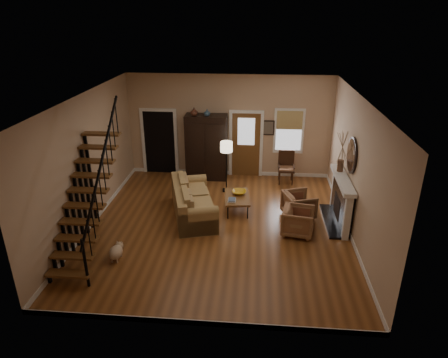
# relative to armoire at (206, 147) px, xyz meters

# --- Properties ---
(room) EXTENTS (7.00, 7.33, 3.30)m
(room) POSITION_rel_armoire_xyz_m (0.29, -1.39, 0.46)
(room) COLOR brown
(room) RESTS_ON ground
(staircase) EXTENTS (0.94, 2.80, 3.20)m
(staircase) POSITION_rel_armoire_xyz_m (-2.08, -4.45, 0.55)
(staircase) COLOR brown
(staircase) RESTS_ON ground
(fireplace) EXTENTS (0.33, 1.95, 2.30)m
(fireplace) POSITION_rel_armoire_xyz_m (3.83, -2.65, -0.31)
(fireplace) COLOR black
(fireplace) RESTS_ON ground
(armoire) EXTENTS (1.30, 0.60, 2.10)m
(armoire) POSITION_rel_armoire_xyz_m (0.00, 0.00, 0.00)
(armoire) COLOR black
(armoire) RESTS_ON ground
(vase_a) EXTENTS (0.24, 0.24, 0.25)m
(vase_a) POSITION_rel_armoire_xyz_m (-0.35, -0.10, 1.17)
(vase_a) COLOR #4C2619
(vase_a) RESTS_ON armoire
(vase_b) EXTENTS (0.20, 0.20, 0.21)m
(vase_b) POSITION_rel_armoire_xyz_m (0.05, -0.10, 1.16)
(vase_b) COLOR #334C60
(vase_b) RESTS_ON armoire
(sofa) EXTENTS (1.56, 2.45, 0.85)m
(sofa) POSITION_rel_armoire_xyz_m (-0.03, -2.62, -0.63)
(sofa) COLOR #9F7C48
(sofa) RESTS_ON ground
(coffee_table) EXTENTS (0.76, 1.18, 0.43)m
(coffee_table) POSITION_rel_armoire_xyz_m (1.11, -2.22, -0.84)
(coffee_table) COLOR brown
(coffee_table) RESTS_ON ground
(bowl) EXTENTS (0.38, 0.38, 0.09)m
(bowl) POSITION_rel_armoire_xyz_m (1.16, -2.07, -0.57)
(bowl) COLOR gold
(bowl) RESTS_ON coffee_table
(books) EXTENTS (0.21, 0.28, 0.05)m
(books) POSITION_rel_armoire_xyz_m (0.99, -2.52, -0.59)
(books) COLOR beige
(books) RESTS_ON coffee_table
(armchair_left) EXTENTS (0.87, 0.85, 0.69)m
(armchair_left) POSITION_rel_armoire_xyz_m (2.67, -3.33, -0.71)
(armchair_left) COLOR brown
(armchair_left) RESTS_ON ground
(armchair_right) EXTENTS (0.96, 0.95, 0.70)m
(armchair_right) POSITION_rel_armoire_xyz_m (2.77, -2.45, -0.70)
(armchair_right) COLOR brown
(armchair_right) RESTS_ON ground
(floor_lamp) EXTENTS (0.39, 0.39, 1.56)m
(floor_lamp) POSITION_rel_armoire_xyz_m (0.72, -0.98, -0.27)
(floor_lamp) COLOR black
(floor_lamp) RESTS_ON ground
(side_chair) EXTENTS (0.54, 0.54, 1.02)m
(side_chair) POSITION_rel_armoire_xyz_m (2.55, -0.20, -0.54)
(side_chair) COLOR #341D10
(side_chair) RESTS_ON ground
(dog) EXTENTS (0.30, 0.48, 0.34)m
(dog) POSITION_rel_armoire_xyz_m (-1.42, -4.82, -0.88)
(dog) COLOR #D5B591
(dog) RESTS_ON ground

